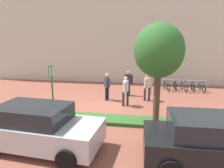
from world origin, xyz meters
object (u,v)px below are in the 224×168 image
Objects in this scene: bike_rack_cluster at (184,86)px; car_silver_sedan at (38,127)px; parking_sign_post at (52,84)px; person_casual_tan at (126,89)px; person_suited_navy at (107,85)px; bike_at_sign at (54,110)px; person_shirt_white at (147,85)px; person_suited_dark at (128,81)px; tree_sidewalk at (159,51)px; bollard_steel at (151,88)px; car_black_suv at (216,143)px.

car_silver_sedan reaches higher than bike_rack_cluster.
parking_sign_post is 1.49× the size of person_casual_tan.
person_suited_navy reaches higher than car_silver_sedan.
bike_at_sign is 0.37× the size of car_silver_sedan.
person_shirt_white is (-2.76, -3.01, 0.64)m from bike_rack_cluster.
bike_at_sign is (-0.04, 0.16, -1.32)m from parking_sign_post.
car_silver_sedan is (0.74, -2.71, -0.91)m from parking_sign_post.
person_casual_tan is at bearing 36.41° from parking_sign_post.
person_suited_dark is (-4.03, -1.98, 0.64)m from bike_rack_cluster.
person_shirt_white reaches higher than bike_at_sign.
bike_at_sign is at bearing -145.72° from person_casual_tan.
bike_rack_cluster is 4.53m from person_suited_dark.
person_suited_dark is (3.27, 4.50, 0.63)m from bike_at_sign.
bike_at_sign is (-4.89, 0.29, -2.90)m from tree_sidewalk.
tree_sidewalk is 5.05m from person_suited_navy.
person_suited_dark is at bearing 54.01° from bike_at_sign.
car_silver_sedan is at bearing -74.77° from bike_at_sign.
bike_rack_cluster is 1.86× the size of person_suited_dark.
car_silver_sedan is at bearing -101.69° from person_suited_navy.
bollard_steel is 8.11m from car_black_suv.
bike_rack_cluster is at bearing 31.30° from bollard_steel.
person_suited_dark is 1.79m from person_suited_navy.
tree_sidewalk reaches higher than car_black_suv.
parking_sign_post is (-4.86, 0.13, -1.58)m from tree_sidewalk.
car_silver_sedan is at bearing -147.94° from tree_sidewalk.
person_suited_navy is at bearing -173.74° from person_shirt_white.
tree_sidewalk is 5.46m from car_silver_sedan.
bike_rack_cluster is at bearing 55.11° from car_silver_sedan.
tree_sidewalk reaches higher than person_suited_navy.
person_shirt_white is (-0.36, 3.76, -2.27)m from tree_sidewalk.
person_suited_navy is 7.61m from car_black_suv.
car_silver_sedan is (-3.75, -6.34, -0.23)m from person_shirt_white.
person_suited_dark and person_shirt_white have the same top height.
bike_rack_cluster is 0.72× the size of car_silver_sedan.
person_suited_navy is (2.00, 3.35, -0.69)m from parking_sign_post.
bollard_steel is 0.21× the size of car_black_suv.
bike_at_sign is 0.95× the size of person_shirt_white.
person_shirt_white is at bearing 38.90° from parking_sign_post.
person_suited_navy reaches higher than bike_rack_cluster.
car_black_suv is at bearing -73.05° from person_shirt_white.
parking_sign_post is at bearing 178.41° from tree_sidewalk.
bike_rack_cluster is at bearing 70.46° from tree_sidewalk.
person_shirt_white is 2.51m from person_suited_navy.
car_black_suv reaches higher than bike_at_sign.
parking_sign_post is 4.11m from person_casual_tan.
tree_sidewalk is 5.54m from person_suited_dark.
parking_sign_post is 0.59× the size of car_black_suv.
car_black_suv is (5.72, -0.10, 0.00)m from car_silver_sedan.
person_suited_dark is at bearing 140.94° from person_shirt_white.
person_suited_navy reaches higher than car_black_suv.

